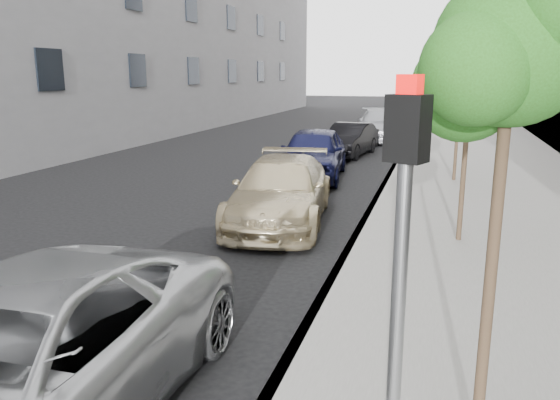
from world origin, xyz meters
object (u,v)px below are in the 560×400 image
at_px(sedan_blue, 313,153).
at_px(tree_far, 465,43).
at_px(minivan, 12,366).
at_px(tree_mid, 474,56).
at_px(sedan_rear, 380,125).
at_px(sedan_black, 349,140).
at_px(signal_pole, 400,264).
at_px(suv, 281,191).
at_px(tree_near, 516,49).

bearing_deg(sedan_blue, tree_far, -3.51).
relative_size(minivan, sedan_blue, 1.15).
height_order(tree_mid, sedan_blue, tree_mid).
bearing_deg(tree_mid, sedan_rear, 101.49).
xyz_separation_m(sedan_blue, sedan_black, (0.34, 5.21, -0.15)).
relative_size(tree_mid, minivan, 0.79).
bearing_deg(tree_mid, sedan_blue, 125.40).
bearing_deg(sedan_rear, minivan, -99.41).
bearing_deg(tree_far, sedan_rear, 108.00).
xyz_separation_m(tree_far, signal_pole, (-0.69, -14.05, -2.07)).
xyz_separation_m(tree_far, suv, (-3.95, -5.75, -3.50)).
distance_m(tree_near, sedan_blue, 13.85).
bearing_deg(suv, tree_mid, -18.18).
bearing_deg(tree_far, tree_mid, -90.00).
relative_size(tree_near, suv, 0.83).
xyz_separation_m(tree_near, suv, (-3.95, 7.25, -2.83)).
xyz_separation_m(tree_near, minivan, (-4.13, -0.90, -2.79)).
bearing_deg(minivan, sedan_rear, 87.71).
bearing_deg(suv, minivan, -98.66).
xyz_separation_m(tree_near, tree_far, (0.00, 13.00, 0.67)).
distance_m(tree_far, sedan_rear, 11.93).
relative_size(sedan_black, sedan_rear, 0.76).
height_order(suv, sedan_black, suv).
distance_m(tree_mid, sedan_black, 12.61).
height_order(signal_pole, suv, signal_pole).
relative_size(signal_pole, sedan_rear, 0.60).
bearing_deg(signal_pole, tree_far, 110.30).
bearing_deg(sedan_blue, suv, -90.40).
distance_m(tree_mid, suv, 4.99).
bearing_deg(minivan, signal_pole, -3.37).
bearing_deg(suv, sedan_blue, 88.06).
distance_m(minivan, sedan_rear, 24.78).
relative_size(tree_mid, sedan_black, 1.07).
distance_m(tree_far, signal_pole, 14.22).
xyz_separation_m(signal_pole, sedan_black, (-3.45, 19.08, -1.49)).
distance_m(minivan, sedan_blue, 13.72).
bearing_deg(tree_far, sedan_blue, -177.62).
height_order(tree_mid, sedan_black, tree_mid).
height_order(minivan, sedan_rear, sedan_rear).
distance_m(tree_far, minivan, 14.91).
height_order(tree_mid, minivan, tree_mid).
bearing_deg(suv, tree_far, 48.07).
distance_m(suv, sedan_black, 10.78).
height_order(tree_far, signal_pole, tree_far).
xyz_separation_m(minivan, suv, (0.17, 8.15, -0.04)).
height_order(minivan, suv, minivan).
height_order(signal_pole, sedan_black, signal_pole).
height_order(signal_pole, sedan_blue, signal_pole).
relative_size(minivan, sedan_black, 1.36).
xyz_separation_m(signal_pole, suv, (-3.26, 8.30, -1.43)).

